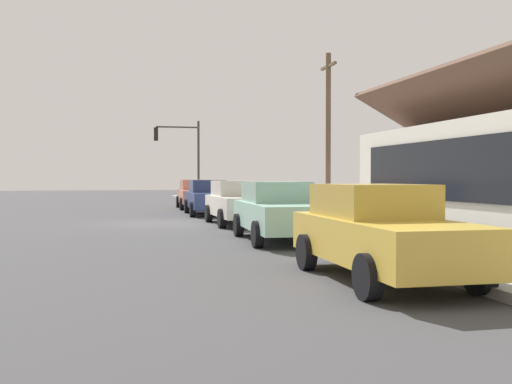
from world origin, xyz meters
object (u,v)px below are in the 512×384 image
object	(u,v)px
car_mustard	(380,231)
utility_pole_wooden	(328,130)
car_coral	(196,194)
car_seafoam	(279,210)
fire_hydrant_red	(343,224)
car_ivory	(238,202)
traffic_light_main	(181,149)
car_navy	(208,197)

from	to	relation	value
car_mustard	utility_pole_wooden	xyz separation A→B (m)	(-17.12, 5.54, 3.11)
car_coral	car_seafoam	xyz separation A→B (m)	(17.08, -0.16, 0.00)
car_coral	fire_hydrant_red	size ratio (longest dim) A/B	6.45
car_ivory	traffic_light_main	distance (m)	15.70
fire_hydrant_red	car_coral	bearing A→B (deg)	-175.83
car_seafoam	traffic_light_main	distance (m)	21.34
utility_pole_wooden	car_mustard	bearing A→B (deg)	-17.93
car_navy	utility_pole_wooden	size ratio (longest dim) A/B	0.65
car_seafoam	car_mustard	distance (m)	6.36
car_navy	car_mustard	size ratio (longest dim) A/B	1.06
car_ivory	fire_hydrant_red	bearing A→B (deg)	12.22
car_mustard	fire_hydrant_red	distance (m)	5.66
car_mustard	fire_hydrant_red	world-z (taller)	car_mustard
car_navy	fire_hydrant_red	size ratio (longest dim) A/B	6.83
car_coral	car_ivory	distance (m)	11.38
car_seafoam	fire_hydrant_red	size ratio (longest dim) A/B	6.65
traffic_light_main	fire_hydrant_red	distance (m)	22.36
car_navy	car_seafoam	distance (m)	11.61
car_navy	traffic_light_main	world-z (taller)	traffic_light_main
car_navy	car_ivory	xyz separation A→B (m)	(5.91, 0.15, -0.00)
car_navy	fire_hydrant_red	xyz separation A→B (m)	(12.54, 1.55, -0.32)
car_coral	car_ivory	bearing A→B (deg)	1.98
traffic_light_main	utility_pole_wooden	bearing A→B (deg)	28.55
traffic_light_main	utility_pole_wooden	world-z (taller)	utility_pole_wooden
car_navy	car_seafoam	bearing A→B (deg)	2.80
traffic_light_main	car_seafoam	bearing A→B (deg)	0.50
car_mustard	car_navy	bearing A→B (deg)	-178.96
car_ivory	car_seafoam	distance (m)	5.70
car_coral	utility_pole_wooden	size ratio (longest dim) A/B	0.61
car_coral	utility_pole_wooden	bearing A→B (deg)	42.48
car_coral	car_navy	bearing A→B (deg)	-0.08
car_seafoam	fire_hydrant_red	distance (m)	1.77
car_ivory	car_mustard	distance (m)	12.06
car_coral	car_navy	size ratio (longest dim) A/B	0.94
car_seafoam	utility_pole_wooden	size ratio (longest dim) A/B	0.63
car_navy	car_mustard	xyz separation A→B (m)	(17.97, 0.01, -0.00)
car_mustard	car_coral	bearing A→B (deg)	-179.55
traffic_light_main	utility_pole_wooden	size ratio (longest dim) A/B	0.69
car_coral	car_ivory	size ratio (longest dim) A/B	0.99
car_ivory	traffic_light_main	bearing A→B (deg)	-178.72
car_ivory	utility_pole_wooden	world-z (taller)	utility_pole_wooden
car_ivory	fire_hydrant_red	xyz separation A→B (m)	(6.63, 1.40, -0.32)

